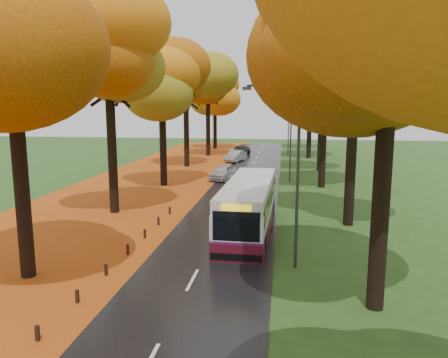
% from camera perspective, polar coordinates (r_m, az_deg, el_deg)
% --- Properties ---
extents(road, '(6.50, 90.00, 0.04)m').
position_cam_1_polar(road, '(36.44, 2.03, -1.50)').
color(road, black).
rests_on(road, ground).
extents(centre_line, '(0.12, 90.00, 0.01)m').
position_cam_1_polar(centre_line, '(36.43, 2.03, -1.46)').
color(centre_line, silver).
rests_on(centre_line, road).
extents(leaf_verge, '(12.00, 90.00, 0.02)m').
position_cam_1_polar(leaf_verge, '(38.38, -11.47, -1.13)').
color(leaf_verge, '#8A310C').
rests_on(leaf_verge, ground).
extents(leaf_drift, '(0.90, 90.00, 0.01)m').
position_cam_1_polar(leaf_drift, '(36.86, -2.70, -1.33)').
color(leaf_drift, '#CC5C14').
rests_on(leaf_drift, road).
extents(trees_left, '(9.20, 74.00, 13.88)m').
position_cam_1_polar(trees_left, '(39.20, -8.35, 13.18)').
color(trees_left, black).
rests_on(trees_left, ground).
extents(trees_right, '(9.30, 74.20, 13.96)m').
position_cam_1_polar(trees_right, '(37.73, 13.67, 13.38)').
color(trees_right, black).
rests_on(trees_right, ground).
extents(bollard_row, '(0.11, 23.51, 0.52)m').
position_cam_1_polar(bollard_row, '(18.25, -16.78, -12.79)').
color(bollard_row, black).
rests_on(bollard_row, ground).
extents(streetlamp_near, '(2.45, 0.18, 8.00)m').
position_cam_1_polar(streetlamp_near, '(18.72, 8.88, 2.23)').
color(streetlamp_near, '#333538').
rests_on(streetlamp_near, ground).
extents(streetlamp_mid, '(2.45, 0.18, 8.00)m').
position_cam_1_polar(streetlamp_mid, '(40.63, 8.37, 6.25)').
color(streetlamp_mid, '#333538').
rests_on(streetlamp_mid, ground).
extents(streetlamp_far, '(2.45, 0.18, 8.00)m').
position_cam_1_polar(streetlamp_far, '(62.61, 8.21, 7.45)').
color(streetlamp_far, '#333538').
rests_on(streetlamp_far, ground).
extents(bus, '(2.75, 10.79, 2.82)m').
position_cam_1_polar(bus, '(24.69, 3.27, -3.39)').
color(bus, '#4D0C1B').
rests_on(bus, road).
extents(car_white, '(2.54, 4.38, 1.40)m').
position_cam_1_polar(car_white, '(41.51, -0.16, 0.91)').
color(car_white, silver).
rests_on(car_white, road).
extents(car_silver, '(2.53, 4.48, 1.40)m').
position_cam_1_polar(car_silver, '(54.51, 1.52, 3.03)').
color(car_silver, gray).
rests_on(car_silver, road).
extents(car_dark, '(2.83, 5.04, 1.38)m').
position_cam_1_polar(car_dark, '(61.12, 2.21, 3.74)').
color(car_dark, black).
rests_on(car_dark, road).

